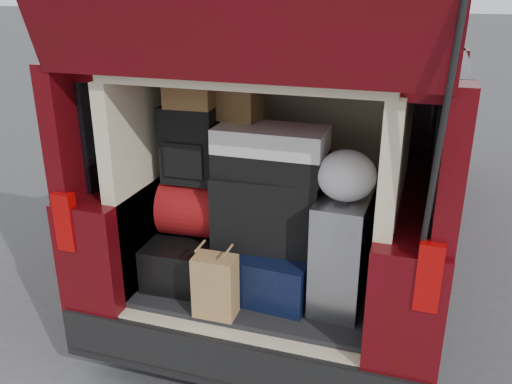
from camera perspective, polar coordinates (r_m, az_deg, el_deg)
ground at (r=3.27m, az=-0.36°, el=-19.26°), size 80.00×80.00×0.00m
minivan at (r=4.46m, az=7.18°, el=5.29°), size 1.90×5.35×2.77m
load_floor at (r=3.31m, az=1.16°, el=-12.69°), size 1.24×1.05×0.55m
black_hardshell at (r=3.14m, az=-6.21°, el=-6.44°), size 0.46×0.62×0.24m
navy_hardshell at (r=3.00m, az=2.01°, el=-7.57°), size 0.52×0.62×0.25m
silver_roller at (r=2.79m, az=8.93°, el=-6.31°), size 0.26×0.40×0.59m
kraft_bag at (r=2.74m, az=-4.30°, el=-9.85°), size 0.21×0.14×0.32m
red_duffel at (r=3.01m, az=-5.27°, el=-1.78°), size 0.51×0.35×0.32m
black_soft_case at (r=2.87m, az=1.26°, el=-1.83°), size 0.57×0.37×0.40m
backpack at (r=2.91m, az=-6.98°, el=4.98°), size 0.29×0.18×0.41m
twotone_duffel at (r=2.74m, az=1.59°, el=4.29°), size 0.56×0.29×0.25m
grocery_sack_lower at (r=2.82m, az=-6.87°, el=11.12°), size 0.26×0.22×0.22m
grocery_sack_upper at (r=2.85m, az=-1.80°, el=9.75°), size 0.23×0.20×0.21m
plastic_bag_right at (r=2.60m, az=9.51°, el=1.71°), size 0.33×0.31×0.25m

